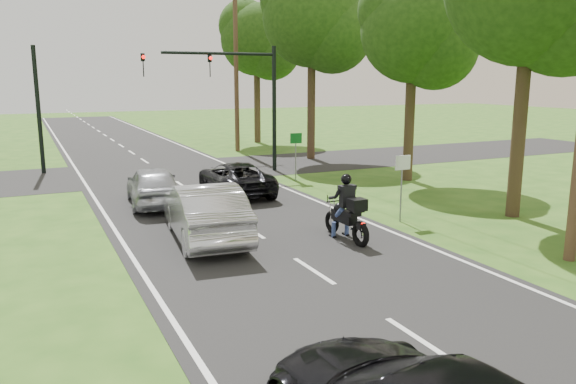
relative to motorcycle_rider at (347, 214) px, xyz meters
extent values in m
plane|color=#2B5718|center=(-2.08, -1.93, -0.75)|extent=(140.00, 140.00, 0.00)
cube|color=black|center=(-2.08, 8.07, -0.74)|extent=(8.00, 100.00, 0.01)
cube|color=black|center=(-2.08, 14.07, -0.74)|extent=(60.00, 7.00, 0.01)
torus|color=black|center=(-0.02, 0.83, -0.41)|extent=(0.15, 0.67, 0.67)
torus|color=black|center=(0.01, -0.68, -0.41)|extent=(0.17, 0.73, 0.73)
cube|color=black|center=(-0.01, 0.17, -0.11)|extent=(0.30, 0.96, 0.30)
sphere|color=black|center=(-0.01, 0.43, 0.07)|extent=(0.34, 0.34, 0.34)
cube|color=black|center=(0.00, -0.18, 0.07)|extent=(0.35, 0.56, 0.10)
cube|color=#FF0C07|center=(0.01, -0.80, -0.09)|extent=(0.10, 0.03, 0.05)
cylinder|color=silver|center=(0.17, -0.38, -0.44)|extent=(0.10, 0.81, 0.09)
cylinder|color=black|center=(-0.01, 0.63, 0.25)|extent=(0.63, 0.05, 0.04)
cube|color=black|center=(0.01, -0.48, 0.37)|extent=(0.45, 0.41, 0.32)
cube|color=black|center=(0.00, 0.02, 0.50)|extent=(0.41, 0.23, 0.61)
sphere|color=black|center=(0.00, 0.09, 0.98)|extent=(0.30, 0.30, 0.30)
cylinder|color=navy|center=(-0.23, 0.35, -0.52)|extent=(0.12, 0.12, 0.45)
cylinder|color=navy|center=(0.21, 0.36, -0.52)|extent=(0.12, 0.12, 0.45)
imported|color=black|center=(-0.64, 7.38, -0.10)|extent=(2.29, 4.64, 1.27)
imported|color=silver|center=(-3.60, 1.72, 0.07)|extent=(2.20, 5.04, 1.61)
imported|color=#9C9FA4|center=(-3.98, 6.76, -0.02)|extent=(2.10, 4.34, 1.43)
cylinder|color=black|center=(3.12, 12.07, 2.25)|extent=(0.20, 0.20, 6.00)
cylinder|color=black|center=(0.42, 12.07, 4.85)|extent=(5.40, 0.14, 0.14)
imported|color=black|center=(-0.08, 12.07, 4.30)|extent=(0.16, 0.36, 1.00)
imported|color=black|center=(-3.08, 12.07, 4.30)|extent=(0.16, 0.36, 1.00)
sphere|color=#FF0C07|center=(-0.08, 11.89, 4.63)|extent=(0.16, 0.16, 0.16)
sphere|color=#FF0C07|center=(-3.08, 11.89, 4.63)|extent=(0.16, 0.16, 0.16)
cylinder|color=black|center=(-7.28, 16.07, 2.25)|extent=(0.20, 0.20, 6.00)
cylinder|color=brown|center=(4.12, 20.07, 4.25)|extent=(0.28, 0.28, 10.00)
cylinder|color=slate|center=(2.62, 1.07, 0.25)|extent=(0.05, 0.05, 2.00)
cube|color=silver|center=(2.62, 1.04, 1.15)|extent=(0.55, 0.04, 0.45)
cylinder|color=slate|center=(2.82, 9.07, 0.25)|extent=(0.05, 0.05, 2.00)
cube|color=#0C591E|center=(2.82, 9.04, 1.15)|extent=(0.55, 0.04, 0.45)
cylinder|color=#332316|center=(6.42, 0.07, 2.61)|extent=(0.44, 0.44, 6.72)
sphere|color=#19340E|center=(7.29, -0.63, 5.85)|extent=(4.20, 4.20, 4.20)
cylinder|color=#332316|center=(7.42, 7.07, 2.19)|extent=(0.44, 0.44, 5.88)
sphere|color=#19340E|center=(7.42, 7.07, 5.76)|extent=(4.50, 4.50, 4.50)
sphere|color=#19340E|center=(8.17, 6.47, 5.03)|extent=(3.60, 3.60, 3.60)
cylinder|color=#332316|center=(6.72, 15.07, 2.75)|extent=(0.44, 0.44, 7.00)
sphere|color=#19340E|center=(6.72, 15.07, 7.00)|extent=(5.40, 5.40, 5.40)
sphere|color=#19340E|center=(7.62, 14.35, 6.13)|extent=(4.32, 4.32, 4.32)
cylinder|color=#332316|center=(7.12, 24.07, 2.47)|extent=(0.44, 0.44, 6.44)
sphere|color=#19340E|center=(7.12, 24.07, 6.38)|extent=(4.95, 4.95, 4.95)
sphere|color=#19340E|center=(7.94, 23.41, 5.58)|extent=(3.96, 3.96, 3.96)
camera|label=1|loc=(-8.02, -13.09, 3.72)|focal=35.00mm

